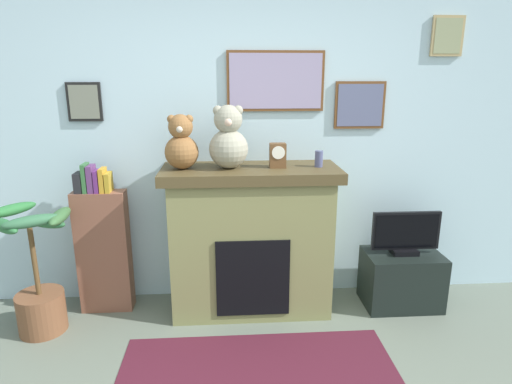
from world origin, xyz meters
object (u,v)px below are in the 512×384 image
object	(u,v)px
potted_plant	(39,285)
television	(406,234)
bookshelf	(103,246)
teddy_bear_brown	(228,140)
teddy_bear_tan	(181,145)
fireplace	(251,239)
candle_jar	(319,159)
tv_stand	(401,279)
mantel_clock	(278,155)

from	to	relation	value
potted_plant	television	distance (m)	2.79
bookshelf	teddy_bear_brown	size ratio (longest dim) A/B	2.58
potted_plant	teddy_bear_tan	world-z (taller)	teddy_bear_tan
fireplace	teddy_bear_tan	bearing A→B (deg)	-177.93
candle_jar	potted_plant	bearing A→B (deg)	-173.96
fireplace	bookshelf	xyz separation A→B (m)	(-1.16, 0.06, -0.05)
fireplace	tv_stand	bearing A→B (deg)	-2.01
teddy_bear_tan	teddy_bear_brown	world-z (taller)	teddy_bear_brown
potted_plant	candle_jar	size ratio (longest dim) A/B	7.73
candle_jar	mantel_clock	size ratio (longest dim) A/B	0.67
mantel_clock	teddy_bear_tan	bearing A→B (deg)	179.93
candle_jar	mantel_clock	xyz separation A→B (m)	(-0.31, -0.00, 0.03)
fireplace	teddy_bear_brown	world-z (taller)	teddy_bear_brown
candle_jar	teddy_bear_tan	xyz separation A→B (m)	(-1.02, -0.00, 0.12)
bookshelf	television	bearing A→B (deg)	-2.44
bookshelf	mantel_clock	bearing A→B (deg)	-3.21
mantel_clock	teddy_bear_tan	world-z (taller)	teddy_bear_tan
potted_plant	teddy_bear_brown	distance (m)	1.73
teddy_bear_brown	mantel_clock	bearing A→B (deg)	-0.12
fireplace	potted_plant	distance (m)	1.58
teddy_bear_tan	teddy_bear_brown	xyz separation A→B (m)	(0.34, -0.00, 0.03)
television	mantel_clock	distance (m)	1.21
fireplace	mantel_clock	size ratio (longest dim) A/B	7.35
tv_stand	television	size ratio (longest dim) A/B	1.11
bookshelf	potted_plant	size ratio (longest dim) A/B	1.27
potted_plant	tv_stand	bearing A→B (deg)	3.97
fireplace	bookshelf	world-z (taller)	bookshelf
teddy_bear_brown	television	bearing A→B (deg)	-1.08
potted_plant	teddy_bear_tan	bearing A→B (deg)	11.76
mantel_clock	teddy_bear_tan	xyz separation A→B (m)	(-0.71, 0.00, 0.09)
potted_plant	candle_jar	bearing A→B (deg)	6.04
potted_plant	teddy_bear_tan	distance (m)	1.44
fireplace	teddy_bear_tan	world-z (taller)	teddy_bear_tan
tv_stand	mantel_clock	distance (m)	1.45
fireplace	teddy_bear_tan	size ratio (longest dim) A/B	3.34
fireplace	teddy_bear_brown	bearing A→B (deg)	-173.58
fireplace	mantel_clock	xyz separation A→B (m)	(0.20, -0.02, 0.67)
bookshelf	teddy_bear_tan	size ratio (longest dim) A/B	3.00
fireplace	potted_plant	world-z (taller)	fireplace
candle_jar	teddy_bear_tan	size ratio (longest dim) A/B	0.31
bookshelf	television	distance (m)	2.38
teddy_bear_tan	fireplace	bearing A→B (deg)	2.07
bookshelf	tv_stand	bearing A→B (deg)	-2.41
candle_jar	teddy_bear_tan	world-z (taller)	teddy_bear_tan
fireplace	bookshelf	distance (m)	1.16
fireplace	teddy_bear_brown	size ratio (longest dim) A/B	2.87
candle_jar	teddy_bear_brown	xyz separation A→B (m)	(-0.67, -0.00, 0.15)
tv_stand	mantel_clock	xyz separation A→B (m)	(-1.02, 0.02, 1.03)
tv_stand	teddy_bear_tan	distance (m)	2.06
tv_stand	mantel_clock	size ratio (longest dim) A/B	3.32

